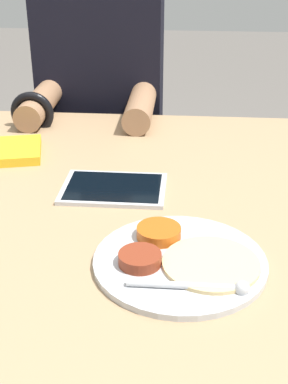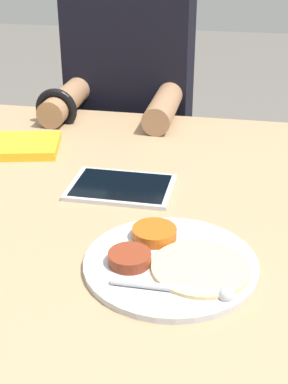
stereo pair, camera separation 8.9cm
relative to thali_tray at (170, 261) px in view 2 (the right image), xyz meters
name	(u,v)px [view 2 (the right image)]	position (x,y,z in m)	size (l,w,h in m)	color
dining_table	(115,366)	(-0.13, 0.15, -0.38)	(1.01, 1.10, 0.75)	#9E7F5B
thali_tray	(170,261)	(0.00, 0.00, 0.00)	(0.26, 0.26, 0.03)	#B7BABF
red_notebook	(18,146)	(-0.41, 0.39, 0.00)	(0.21, 0.18, 0.02)	silver
tablet_device	(123,187)	(-0.13, 0.24, 0.00)	(0.20, 0.14, 0.01)	#B7B7BC
person_diner	(131,149)	(-0.25, 0.86, -0.18)	(0.37, 0.45, 1.21)	black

